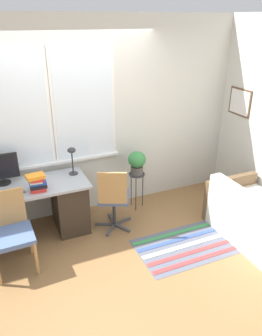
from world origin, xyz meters
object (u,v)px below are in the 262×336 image
(desk_lamp, at_px, (72,155))
(desk_chair_wooden, at_px, (10,230))
(office_chair_swivel, at_px, (113,197))
(potted_plant, at_px, (137,161))
(keyboard, at_px, (3,195))
(couch_loveseat, at_px, (262,223))
(monitor, at_px, (1,169))
(book_stack, at_px, (37,183))
(mouse, at_px, (23,191))
(plant_stand, at_px, (137,178))

(desk_lamp, bearing_deg, desk_chair_wooden, -144.88)
(office_chair_swivel, relative_size, potted_plant, 2.68)
(keyboard, relative_size, couch_loveseat, 0.22)
(couch_loveseat, bearing_deg, monitor, 63.14)
(desk_lamp, relative_size, office_chair_swivel, 0.41)
(desk_lamp, distance_m, office_chair_swivel, 0.77)
(book_stack, relative_size, couch_loveseat, 0.16)
(monitor, distance_m, office_chair_swivel, 1.44)
(monitor, relative_size, potted_plant, 1.21)
(office_chair_swivel, bearing_deg, potted_plant, -118.71)
(desk_lamp, bearing_deg, book_stack, -150.82)
(keyboard, distance_m, mouse, 0.24)
(desk_chair_wooden, bearing_deg, office_chair_swivel, 7.29)
(desk_lamp, bearing_deg, plant_stand, -0.97)
(desk_lamp, relative_size, plant_stand, 0.67)
(keyboard, bearing_deg, mouse, -2.58)
(monitor, height_order, plant_stand, monitor)
(plant_stand, bearing_deg, monitor, 177.21)
(mouse, height_order, plant_stand, mouse)
(keyboard, xyz_separation_m, mouse, (0.24, -0.01, 0.01))
(keyboard, height_order, book_stack, book_stack)
(keyboard, xyz_separation_m, office_chair_swivel, (1.32, -0.16, -0.25))
(monitor, height_order, book_stack, monitor)
(desk_chair_wooden, height_order, office_chair_swivel, office_chair_swivel)
(book_stack, bearing_deg, desk_lamp, 29.18)
(book_stack, bearing_deg, plant_stand, 10.58)
(monitor, xyz_separation_m, desk_chair_wooden, (-0.02, -0.70, -0.45))
(mouse, height_order, couch_loveseat, mouse)
(monitor, bearing_deg, plant_stand, -2.79)
(mouse, height_order, office_chair_swivel, office_chair_swivel)
(desk_lamp, distance_m, plant_stand, 1.06)
(mouse, relative_size, couch_loveseat, 0.04)
(office_chair_swivel, xyz_separation_m, potted_plant, (0.51, 0.39, 0.27))
(couch_loveseat, bearing_deg, book_stack, 66.24)
(monitor, relative_size, desk_lamp, 1.10)
(mouse, xyz_separation_m, book_stack, (0.17, -0.02, 0.09))
(desk_lamp, bearing_deg, keyboard, -164.57)
(desk_lamp, bearing_deg, couch_loveseat, -34.52)
(office_chair_swivel, bearing_deg, desk_chair_wooden, 33.25)
(keyboard, relative_size, desk_chair_wooden, 0.36)
(office_chair_swivel, xyz_separation_m, couch_loveseat, (1.63, -1.00, -0.22))
(desk_chair_wooden, bearing_deg, potted_plant, 16.42)
(desk_chair_wooden, height_order, plant_stand, desk_chair_wooden)
(monitor, distance_m, desk_chair_wooden, 0.83)
(monitor, distance_m, mouse, 0.43)
(plant_stand, distance_m, potted_plant, 0.27)
(keyboard, relative_size, plant_stand, 0.58)
(keyboard, bearing_deg, desk_lamp, 15.43)
(mouse, relative_size, office_chair_swivel, 0.07)
(book_stack, bearing_deg, monitor, 136.01)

